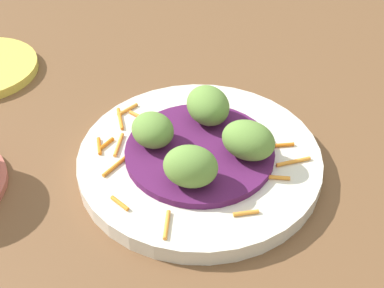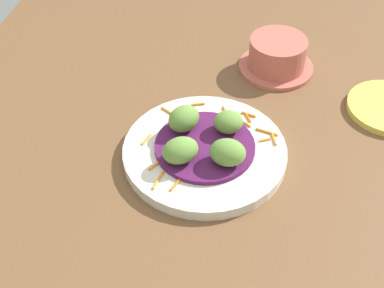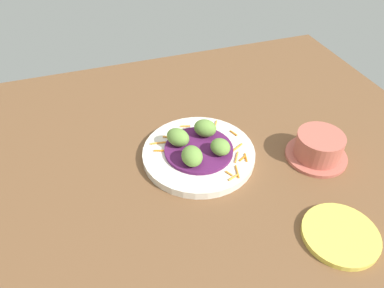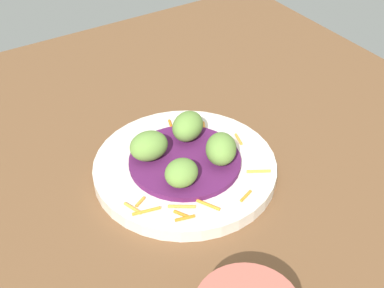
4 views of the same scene
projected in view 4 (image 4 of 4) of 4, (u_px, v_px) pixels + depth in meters
table_surface at (171, 217)px, 69.03cm from camera, size 110.00×110.00×2.00cm
main_plate at (185, 168)px, 73.83cm from camera, size 25.70×25.70×1.88cm
cabbage_bed at (185, 161)px, 73.00cm from camera, size 15.66×15.66×0.79cm
carrot_garnish at (192, 177)px, 70.59cm from camera, size 20.89×20.60×0.40cm
guac_scoop_left at (149, 146)px, 71.82cm from camera, size 5.54×4.62×3.95cm
guac_scoop_center at (181, 173)px, 67.80cm from camera, size 5.79×5.48×3.50cm
guac_scoop_right at (221, 149)px, 71.18cm from camera, size 6.54×6.76×4.11cm
guac_scoop_back at (188, 126)px, 75.40cm from camera, size 6.98×6.67×3.92cm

